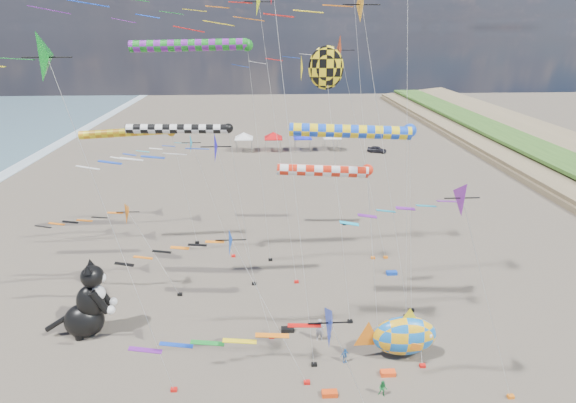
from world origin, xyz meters
The scene contains 28 objects.
delta_kite_1 centered at (-10.22, 21.94, 10.53)m, with size 9.86×1.77×11.80m.
delta_kite_2 centered at (-12.83, 15.72, 6.69)m, with size 9.03×1.90×7.98m.
delta_kite_3 centered at (-6.98, 10.12, 13.29)m, with size 10.88×1.91×14.62m.
delta_kite_5 centered at (1.56, 10.36, 20.61)m, with size 13.48×2.15×22.04m.
delta_kite_6 centered at (-4.03, 17.11, 21.13)m, with size 11.72×2.21×22.58m.
delta_kite_7 centered at (6.34, 4.04, 12.15)m, with size 9.62×1.86×13.42m.
delta_kite_9 centered at (-11.29, 5.61, 18.42)m, with size 10.15×2.33×19.87m.
delta_kite_10 centered at (-1.38, -0.70, 9.07)m, with size 10.78×1.91×10.38m.
delta_kite_11 centered at (4.29, 20.93, 17.99)m, with size 11.64×2.61×19.53m.
delta_kite_12 centered at (-4.45, 5.77, 9.08)m, with size 9.05×1.80×10.33m.
windsock_0 centered at (-8.34, 17.01, 12.98)m, with size 8.90×0.71×13.41m.
windsock_1 centered at (-7.63, 21.03, 18.49)m, with size 10.48×0.90×19.00m.
windsock_2 centered at (-14.40, 24.93, 11.06)m, with size 9.66×0.78×11.49m.
windsock_3 centered at (1.91, 28.54, 6.01)m, with size 7.37×0.71×6.41m.
windsock_4 centered at (1.28, 10.38, 11.73)m, with size 7.10×0.71×12.18m.
windsock_5 centered at (3.33, 12.63, 13.64)m, with size 9.33×0.89×14.13m.
angelfish_kite centered at (1.17, 13.52, 17.33)m, with size 3.74×3.02×18.80m.
cat_inflatable centered at (-14.85, 11.40, 2.73)m, with size 4.05×2.02×5.46m, color black, non-canonical shape.
fish_inflatable centered at (6.01, 7.78, 1.64)m, with size 5.40×1.96×3.72m.
person_adult centered at (0.95, 9.73, 0.81)m, with size 0.59×0.39×1.62m, color gray.
child_green centered at (3.96, 4.61, 0.51)m, with size 0.50×0.39×1.03m, color #238840.
child_blue centered at (2.26, 7.48, 0.51)m, with size 0.60×0.25×1.02m, color #3170BA.
kite_bag_0 centered at (4.72, 6.21, 0.15)m, with size 0.90×0.44×0.30m, color #FF4715.
kite_bag_1 centered at (0.93, 4.77, 0.15)m, with size 0.90×0.44×0.30m, color #E64010.
kite_bag_2 centered at (-1.17, 10.76, 0.15)m, with size 0.90×0.44×0.30m, color black.
kite_bag_3 centered at (8.16, 18.01, 0.15)m, with size 0.90×0.44×0.30m, color #123FBA.
tent_row centered at (1.50, 60.00, 3.15)m, with size 19.20×4.20×3.80m.
parked_car centered at (16.50, 58.00, 0.55)m, with size 1.29×3.20×1.09m, color #26262D.
Camera 1 is at (-2.54, -15.12, 19.79)m, focal length 28.00 mm.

